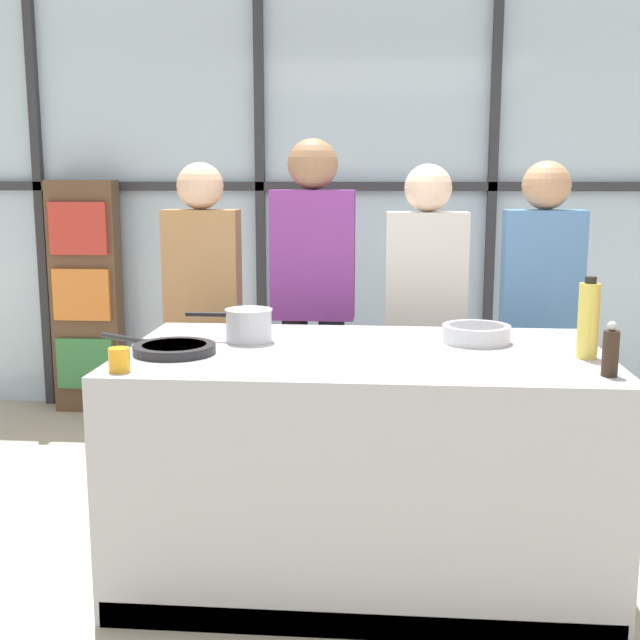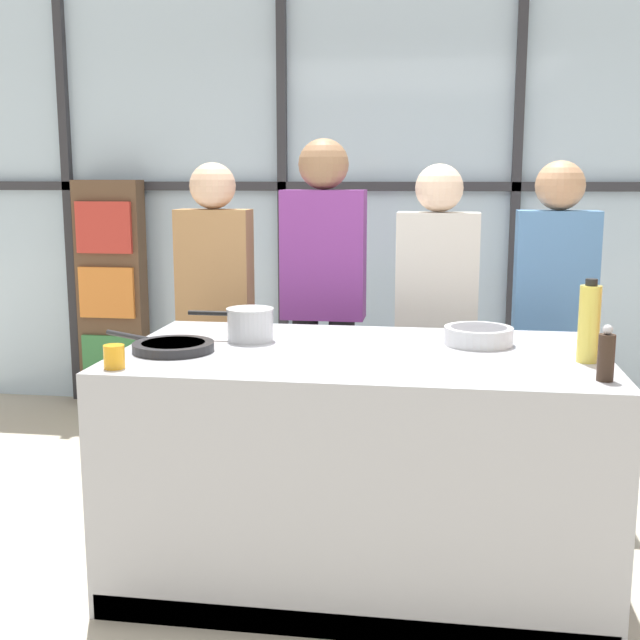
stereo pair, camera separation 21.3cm
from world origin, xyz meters
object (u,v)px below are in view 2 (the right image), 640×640
Objects in this scene: saucepan at (250,323)px; mixing_bowl at (479,335)px; pepper_grinder at (606,356)px; frying_pan at (172,346)px; spectator_far_left at (215,299)px; spectator_center_right at (436,308)px; spectator_far_right at (554,307)px; white_plate at (475,333)px; oil_bottle at (589,323)px; spectator_center_left at (323,290)px; juice_glass_near at (114,357)px.

mixing_bowl is at bearing 3.83° from saucepan.
frying_pan is at bearing 171.72° from pepper_grinder.
spectator_far_left is 1.13m from spectator_center_right.
spectator_center_right is 1.37m from pepper_grinder.
white_plate is (-0.40, -0.49, -0.04)m from spectator_far_right.
oil_bottle is at bearing 150.36° from spectator_far_left.
mixing_bowl is at bearing 104.05° from spectator_center_right.
spectator_far_right is (1.70, -0.00, 0.00)m from spectator_far_left.
spectator_center_left is 1.11m from frying_pan.
spectator_far_right is at bearing -180.00° from spectator_center_left.
pepper_grinder is at bearing -61.91° from white_plate.
frying_pan is (-1.02, -1.01, -0.01)m from spectator_center_right.
frying_pan is at bearing 70.71° from juice_glass_near.
white_plate is (0.93, 0.27, -0.07)m from saucepan.
oil_bottle is 1.61× the size of pepper_grinder.
frying_pan is 1.44× the size of saucepan.
pepper_grinder is (1.70, -1.25, 0.04)m from spectator_far_left.
spectator_far_left is at bearing 159.22° from white_plate.
spectator_center_left reaches higher than spectator_center_right.
spectator_far_left is 0.85m from saucepan.
spectator_center_right is 0.99× the size of spectator_far_right.
spectator_center_left is (0.57, -0.00, 0.06)m from spectator_far_left.
spectator_far_left is at bearing 96.40° from frying_pan.
oil_bottle is at bearing 139.47° from spectator_center_left.
spectator_center_left is at bearing 136.48° from mixing_bowl.
frying_pan is at bearing 32.60° from spectator_far_right.
spectator_center_left is 1.07× the size of spectator_far_right.
spectator_far_left is 6.95× the size of white_plate.
saucepan is (0.37, -0.77, 0.02)m from spectator_far_left.
spectator_far_right is at bearing 180.00° from spectator_far_left.
juice_glass_near reaches higher than mixing_bowl.
spectator_center_left reaches higher than spectator_far_left.
spectator_center_left is 0.79m from saucepan.
frying_pan is at bearing -165.53° from mixing_bowl.
frying_pan is 0.36m from saucepan.
spectator_far_left is 0.94× the size of spectator_center_left.
spectator_center_left is 1.07× the size of spectator_center_right.
spectator_far_right is 1.25m from pepper_grinder.
oil_bottle reaches higher than pepper_grinder.
saucepan is at bearing 171.62° from oil_bottle.
juice_glass_near is at bearing -154.66° from mixing_bowl.
pepper_grinder is (0.39, -0.54, 0.05)m from mixing_bowl.
saucepan is 1.51× the size of white_plate.
saucepan is 1.42m from pepper_grinder.
mixing_bowl is at bearing 126.14° from pepper_grinder.
spectator_far_left is 3.20× the size of frying_pan.
pepper_grinder reaches higher than white_plate.
juice_glass_near is at bearing 49.56° from spectator_center_right.
frying_pan is 1.61m from pepper_grinder.
pepper_grinder is at bearing -8.28° from frying_pan.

